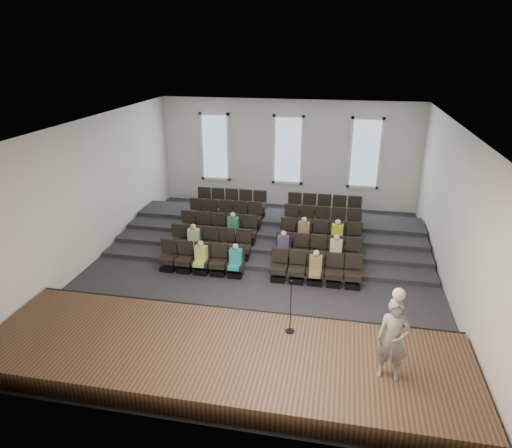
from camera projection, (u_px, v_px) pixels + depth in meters
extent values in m
plane|color=black|center=(260.00, 270.00, 15.78)|extent=(14.00, 14.00, 0.00)
cube|color=white|center=(261.00, 124.00, 13.93)|extent=(12.00, 14.00, 0.02)
cube|color=silver|center=(288.00, 154.00, 21.26)|extent=(12.00, 0.04, 5.00)
cube|color=silver|center=(191.00, 322.00, 8.45)|extent=(12.00, 0.04, 5.00)
cube|color=silver|center=(91.00, 191.00, 15.93)|extent=(0.04, 14.00, 5.00)
cube|color=silver|center=(456.00, 214.00, 13.78)|extent=(0.04, 14.00, 5.00)
cube|color=#4C3620|center=(221.00, 357.00, 11.03)|extent=(11.80, 3.60, 0.50)
cube|color=black|center=(238.00, 317.00, 12.65)|extent=(11.80, 0.06, 0.52)
cube|color=black|center=(271.00, 241.00, 17.87)|extent=(11.80, 4.80, 0.15)
cube|color=black|center=(273.00, 235.00, 18.32)|extent=(11.80, 3.75, 0.30)
cube|color=black|center=(275.00, 228.00, 18.77)|extent=(11.80, 2.70, 0.45)
cube|color=black|center=(277.00, 222.00, 19.22)|extent=(11.80, 1.65, 0.60)
cube|color=black|center=(168.00, 267.00, 15.75)|extent=(0.47, 0.43, 0.20)
cube|color=black|center=(168.00, 259.00, 15.64)|extent=(0.55, 0.50, 0.19)
cube|color=black|center=(169.00, 246.00, 15.68)|extent=(0.55, 0.08, 0.50)
cube|color=black|center=(185.00, 269.00, 15.64)|extent=(0.47, 0.43, 0.20)
cube|color=black|center=(184.00, 261.00, 15.53)|extent=(0.55, 0.50, 0.19)
cube|color=black|center=(186.00, 247.00, 15.57)|extent=(0.55, 0.08, 0.50)
cube|color=black|center=(201.00, 270.00, 15.54)|extent=(0.47, 0.43, 0.20)
cube|color=black|center=(201.00, 262.00, 15.42)|extent=(0.55, 0.50, 0.19)
cube|color=black|center=(202.00, 249.00, 15.46)|extent=(0.55, 0.08, 0.50)
cube|color=black|center=(218.00, 272.00, 15.43)|extent=(0.47, 0.43, 0.20)
cube|color=black|center=(218.00, 264.00, 15.31)|extent=(0.55, 0.50, 0.19)
cube|color=black|center=(220.00, 250.00, 15.35)|extent=(0.55, 0.08, 0.50)
cube|color=black|center=(236.00, 274.00, 15.32)|extent=(0.47, 0.43, 0.20)
cube|color=black|center=(236.00, 265.00, 15.21)|extent=(0.55, 0.50, 0.19)
cube|color=black|center=(237.00, 252.00, 15.25)|extent=(0.55, 0.08, 0.50)
cube|color=black|center=(278.00, 278.00, 15.06)|extent=(0.47, 0.43, 0.20)
cube|color=black|center=(279.00, 269.00, 14.95)|extent=(0.55, 0.50, 0.19)
cube|color=black|center=(280.00, 255.00, 14.99)|extent=(0.55, 0.08, 0.50)
cube|color=black|center=(296.00, 279.00, 14.96)|extent=(0.47, 0.43, 0.20)
cube|color=black|center=(297.00, 271.00, 14.84)|extent=(0.55, 0.50, 0.19)
cube|color=black|center=(298.00, 257.00, 14.88)|extent=(0.55, 0.08, 0.50)
cube|color=black|center=(315.00, 281.00, 14.85)|extent=(0.47, 0.43, 0.20)
cube|color=black|center=(315.00, 273.00, 14.73)|extent=(0.55, 0.50, 0.19)
cube|color=black|center=(316.00, 258.00, 14.77)|extent=(0.55, 0.08, 0.50)
cube|color=black|center=(333.00, 283.00, 14.74)|extent=(0.47, 0.43, 0.20)
cube|color=black|center=(334.00, 274.00, 14.63)|extent=(0.55, 0.50, 0.19)
cube|color=black|center=(335.00, 260.00, 14.67)|extent=(0.55, 0.08, 0.50)
cube|color=black|center=(352.00, 285.00, 14.63)|extent=(0.47, 0.43, 0.20)
cube|color=black|center=(353.00, 276.00, 14.52)|extent=(0.55, 0.50, 0.19)
cube|color=black|center=(354.00, 262.00, 14.56)|extent=(0.55, 0.08, 0.50)
cube|color=black|center=(178.00, 251.00, 16.65)|extent=(0.47, 0.43, 0.20)
cube|color=black|center=(178.00, 243.00, 16.54)|extent=(0.55, 0.50, 0.19)
cube|color=black|center=(179.00, 230.00, 16.58)|extent=(0.55, 0.08, 0.50)
cube|color=black|center=(194.00, 252.00, 16.55)|extent=(0.47, 0.43, 0.20)
cube|color=black|center=(194.00, 244.00, 16.43)|extent=(0.55, 0.50, 0.19)
cube|color=black|center=(195.00, 232.00, 16.47)|extent=(0.55, 0.08, 0.50)
cube|color=black|center=(210.00, 254.00, 16.44)|extent=(0.47, 0.43, 0.20)
cube|color=black|center=(210.00, 246.00, 16.32)|extent=(0.55, 0.50, 0.19)
cube|color=black|center=(211.00, 233.00, 16.36)|extent=(0.55, 0.08, 0.50)
cube|color=black|center=(226.00, 255.00, 16.33)|extent=(0.47, 0.43, 0.20)
cube|color=black|center=(226.00, 247.00, 16.22)|extent=(0.55, 0.50, 0.19)
cube|color=black|center=(227.00, 234.00, 16.26)|extent=(0.55, 0.08, 0.50)
cube|color=black|center=(243.00, 256.00, 16.22)|extent=(0.47, 0.43, 0.20)
cube|color=black|center=(242.00, 248.00, 16.11)|extent=(0.55, 0.50, 0.19)
cube|color=black|center=(244.00, 235.00, 16.15)|extent=(0.55, 0.08, 0.50)
cube|color=black|center=(283.00, 260.00, 15.96)|extent=(0.47, 0.43, 0.20)
cube|color=black|center=(283.00, 252.00, 15.85)|extent=(0.55, 0.50, 0.19)
cube|color=black|center=(284.00, 239.00, 15.89)|extent=(0.55, 0.08, 0.50)
cube|color=black|center=(300.00, 261.00, 15.86)|extent=(0.47, 0.43, 0.20)
cube|color=black|center=(300.00, 253.00, 15.74)|extent=(0.55, 0.50, 0.19)
cube|color=black|center=(301.00, 240.00, 15.78)|extent=(0.55, 0.08, 0.50)
cube|color=black|center=(317.00, 263.00, 15.75)|extent=(0.47, 0.43, 0.20)
cube|color=black|center=(318.00, 255.00, 15.64)|extent=(0.55, 0.50, 0.19)
cube|color=black|center=(319.00, 241.00, 15.68)|extent=(0.55, 0.08, 0.50)
cube|color=black|center=(335.00, 264.00, 15.64)|extent=(0.47, 0.43, 0.20)
cube|color=black|center=(335.00, 256.00, 15.53)|extent=(0.55, 0.50, 0.19)
cube|color=black|center=(336.00, 243.00, 15.57)|extent=(0.55, 0.08, 0.50)
cube|color=black|center=(353.00, 266.00, 15.54)|extent=(0.47, 0.43, 0.20)
cube|color=black|center=(353.00, 258.00, 15.42)|extent=(0.55, 0.50, 0.19)
cube|color=black|center=(354.00, 244.00, 15.46)|extent=(0.55, 0.08, 0.50)
cube|color=black|center=(188.00, 236.00, 17.56)|extent=(0.47, 0.42, 0.20)
cube|color=black|center=(187.00, 229.00, 17.44)|extent=(0.55, 0.50, 0.19)
cube|color=black|center=(188.00, 217.00, 17.48)|extent=(0.55, 0.08, 0.50)
cube|color=black|center=(203.00, 237.00, 17.45)|extent=(0.47, 0.42, 0.20)
cube|color=black|center=(202.00, 230.00, 17.33)|extent=(0.55, 0.50, 0.19)
cube|color=black|center=(203.00, 218.00, 17.37)|extent=(0.55, 0.08, 0.50)
cube|color=black|center=(218.00, 238.00, 17.34)|extent=(0.47, 0.42, 0.20)
cube|color=black|center=(218.00, 231.00, 17.23)|extent=(0.55, 0.50, 0.19)
cube|color=black|center=(219.00, 219.00, 17.27)|extent=(0.55, 0.08, 0.50)
cube|color=black|center=(233.00, 240.00, 17.23)|extent=(0.47, 0.42, 0.20)
cube|color=black|center=(233.00, 232.00, 17.12)|extent=(0.55, 0.50, 0.19)
cube|color=black|center=(234.00, 220.00, 17.16)|extent=(0.55, 0.08, 0.50)
cube|color=black|center=(249.00, 241.00, 17.13)|extent=(0.47, 0.42, 0.20)
cube|color=black|center=(249.00, 233.00, 17.01)|extent=(0.55, 0.50, 0.19)
cube|color=black|center=(250.00, 221.00, 17.05)|extent=(0.55, 0.08, 0.50)
cube|color=black|center=(287.00, 244.00, 16.87)|extent=(0.47, 0.42, 0.20)
cube|color=black|center=(287.00, 236.00, 16.75)|extent=(0.55, 0.50, 0.19)
cube|color=black|center=(288.00, 224.00, 16.79)|extent=(0.55, 0.08, 0.50)
cube|color=black|center=(303.00, 245.00, 16.76)|extent=(0.47, 0.42, 0.20)
cube|color=black|center=(303.00, 237.00, 16.65)|extent=(0.55, 0.50, 0.19)
cube|color=black|center=(304.00, 225.00, 16.69)|extent=(0.55, 0.08, 0.50)
cube|color=black|center=(319.00, 246.00, 16.65)|extent=(0.47, 0.42, 0.20)
cube|color=black|center=(320.00, 239.00, 16.54)|extent=(0.55, 0.50, 0.19)
cube|color=black|center=(321.00, 226.00, 16.58)|extent=(0.55, 0.08, 0.50)
cube|color=black|center=(336.00, 248.00, 16.55)|extent=(0.47, 0.42, 0.20)
cube|color=black|center=(337.00, 240.00, 16.43)|extent=(0.55, 0.50, 0.19)
cube|color=black|center=(338.00, 227.00, 16.47)|extent=(0.55, 0.08, 0.50)
cube|color=black|center=(353.00, 249.00, 16.44)|extent=(0.47, 0.42, 0.20)
cube|color=black|center=(354.00, 241.00, 16.32)|extent=(0.55, 0.50, 0.19)
cube|color=black|center=(354.00, 228.00, 16.36)|extent=(0.55, 0.08, 0.50)
cube|color=black|center=(196.00, 223.00, 18.46)|extent=(0.47, 0.42, 0.20)
cube|color=black|center=(196.00, 215.00, 18.34)|extent=(0.55, 0.50, 0.19)
cube|color=black|center=(197.00, 204.00, 18.38)|extent=(0.55, 0.08, 0.50)
cube|color=black|center=(210.00, 224.00, 18.35)|extent=(0.47, 0.42, 0.20)
cube|color=black|center=(210.00, 216.00, 18.24)|extent=(0.55, 0.50, 0.19)
cube|color=black|center=(211.00, 205.00, 18.28)|extent=(0.55, 0.08, 0.50)
cube|color=black|center=(225.00, 225.00, 18.24)|extent=(0.47, 0.42, 0.20)
cube|color=black|center=(225.00, 217.00, 18.13)|extent=(0.55, 0.50, 0.19)
cube|color=black|center=(226.00, 206.00, 18.17)|extent=(0.55, 0.08, 0.50)
cube|color=black|center=(239.00, 226.00, 18.14)|extent=(0.47, 0.42, 0.20)
cube|color=black|center=(239.00, 218.00, 18.02)|extent=(0.55, 0.50, 0.19)
cube|color=black|center=(240.00, 207.00, 18.06)|extent=(0.55, 0.08, 0.50)
cube|color=black|center=(254.00, 227.00, 18.03)|extent=(0.47, 0.42, 0.20)
cube|color=black|center=(254.00, 220.00, 17.91)|extent=(0.55, 0.50, 0.19)
cube|color=black|center=(255.00, 208.00, 17.95)|extent=(0.55, 0.08, 0.50)
cube|color=black|center=(290.00, 230.00, 17.77)|extent=(0.47, 0.42, 0.20)
cube|color=black|center=(291.00, 222.00, 17.65)|extent=(0.55, 0.50, 0.19)
cube|color=black|center=(292.00, 210.00, 17.69)|extent=(0.55, 0.08, 0.50)
cube|color=black|center=(306.00, 231.00, 17.66)|extent=(0.47, 0.42, 0.20)
cube|color=black|center=(306.00, 223.00, 17.55)|extent=(0.55, 0.50, 0.19)
cube|color=black|center=(307.00, 211.00, 17.59)|extent=(0.55, 0.08, 0.50)
cube|color=black|center=(321.00, 232.00, 17.55)|extent=(0.47, 0.42, 0.20)
cube|color=black|center=(322.00, 224.00, 17.44)|extent=(0.55, 0.50, 0.19)
cube|color=black|center=(323.00, 212.00, 17.48)|extent=(0.55, 0.08, 0.50)
cube|color=black|center=(337.00, 233.00, 17.45)|extent=(0.47, 0.42, 0.20)
cube|color=black|center=(338.00, 225.00, 17.33)|extent=(0.55, 0.50, 0.19)
cube|color=black|center=(339.00, 213.00, 17.37)|extent=(0.55, 0.08, 0.50)
cube|color=black|center=(353.00, 234.00, 17.34)|extent=(0.47, 0.42, 0.20)
cube|color=black|center=(354.00, 227.00, 17.23)|extent=(0.55, 0.50, 0.19)
cube|color=black|center=(355.00, 215.00, 17.27)|extent=(0.55, 0.08, 0.50)
cube|color=black|center=(204.00, 210.00, 19.36)|extent=(0.47, 0.42, 0.20)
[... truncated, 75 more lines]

